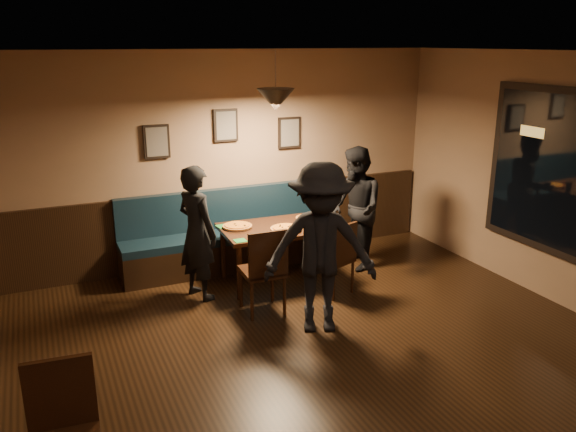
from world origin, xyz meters
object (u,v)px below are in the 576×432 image
object	(u,v)px
chair_near_right	(333,257)
tabasco_bottle	(315,218)
diner_front	(321,249)
diner_right	(356,209)
chair_near_left	(262,269)
dining_table	(277,254)
booth_bench	(235,231)
diner_left	(197,233)
soda_glass	(332,220)

from	to	relation	value
chair_near_right	tabasco_bottle	size ratio (longest dim) A/B	7.15
diner_front	diner_right	bearing A→B (deg)	69.50
chair_near_left	chair_near_right	bearing A→B (deg)	8.84
dining_table	diner_front	size ratio (longest dim) A/B	0.75
chair_near_right	diner_front	world-z (taller)	diner_front
booth_bench	diner_right	xyz separation A→B (m)	(1.43, -0.66, 0.31)
chair_near_right	diner_right	world-z (taller)	diner_right
dining_table	booth_bench	bearing A→B (deg)	116.08
diner_left	soda_glass	xyz separation A→B (m)	(1.63, -0.20, 0.01)
chair_near_right	dining_table	bearing A→B (deg)	109.17
booth_bench	dining_table	distance (m)	0.76
dining_table	tabasco_bottle	size ratio (longest dim) A/B	10.73
diner_left	diner_front	distance (m)	1.58
diner_left	soda_glass	size ratio (longest dim) A/B	9.59
booth_bench	chair_near_right	bearing A→B (deg)	-58.54
diner_right	diner_left	bearing A→B (deg)	-80.86
diner_left	tabasco_bottle	xyz separation A→B (m)	(1.50, -0.00, -0.01)
booth_bench	chair_near_right	xyz separation A→B (m)	(0.78, -1.27, -0.06)
chair_near_right	diner_right	bearing A→B (deg)	23.14
soda_glass	chair_near_right	bearing A→B (deg)	-115.03
diner_front	booth_bench	bearing A→B (deg)	117.45
diner_right	booth_bench	bearing A→B (deg)	-107.63
chair_near_right	diner_right	size ratio (longest dim) A/B	0.55
dining_table	chair_near_left	size ratio (longest dim) A/B	1.35
dining_table	diner_front	distance (m)	1.43
dining_table	diner_front	xyz separation A→B (m)	(-0.08, -1.33, 0.53)
diner_left	diner_right	distance (m)	2.14
chair_near_right	diner_left	distance (m)	1.61
soda_glass	booth_bench	bearing A→B (deg)	134.69
dining_table	tabasco_bottle	world-z (taller)	tabasco_bottle
chair_near_left	chair_near_right	world-z (taller)	chair_near_left
chair_near_right	booth_bench	bearing A→B (deg)	101.47
tabasco_bottle	dining_table	bearing A→B (deg)	173.67
diner_left	diner_right	size ratio (longest dim) A/B	0.98
chair_near_left	diner_front	xyz separation A→B (m)	(0.39, -0.62, 0.39)
diner_right	diner_front	bearing A→B (deg)	-34.60
diner_right	soda_glass	xyz separation A→B (m)	(-0.50, -0.28, -0.01)
booth_bench	soda_glass	size ratio (longest dim) A/B	18.21
dining_table	diner_front	world-z (taller)	diner_front
dining_table	diner_left	bearing A→B (deg)	-174.76
tabasco_bottle	diner_left	bearing A→B (deg)	179.84
chair_near_left	diner_left	world-z (taller)	diner_left
dining_table	diner_left	size ratio (longest dim) A/B	0.85
diner_left	booth_bench	bearing A→B (deg)	-66.59
tabasco_bottle	chair_near_left	bearing A→B (deg)	-145.92
chair_near_left	chair_near_right	xyz separation A→B (m)	(0.94, 0.12, -0.05)
booth_bench	diner_left	bearing A→B (deg)	-133.69
dining_table	chair_near_right	xyz separation A→B (m)	(0.48, -0.58, 0.09)
booth_bench	tabasco_bottle	bearing A→B (deg)	-42.96
booth_bench	diner_left	xyz separation A→B (m)	(-0.70, -0.74, 0.29)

